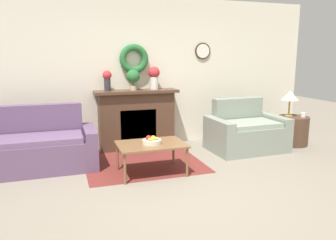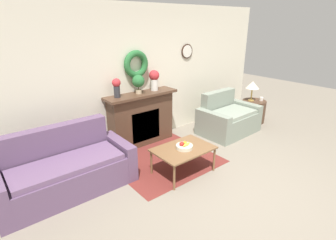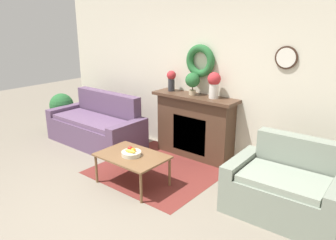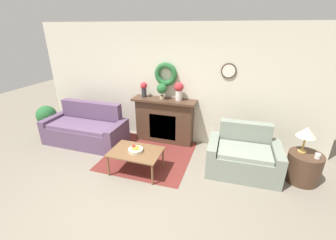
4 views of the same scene
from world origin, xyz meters
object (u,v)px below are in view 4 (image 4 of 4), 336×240
object	(u,v)px
fruit_bowl	(136,150)
vase_on_mantel_left	(144,88)
potted_plant_on_mantel	(162,89)
fireplace	(165,120)
potted_plant_floor_by_couch	(47,117)
side_table_by_loveseat	(303,167)
mug	(318,156)
table_lamp	(307,133)
loveseat_right	(243,156)
coffee_table	(136,153)
vase_on_mantel_right	(179,90)
couch_left	(86,130)

from	to	relation	value
fruit_bowl	vase_on_mantel_left	xyz separation A→B (m)	(-0.40, 1.39, 0.78)
potted_plant_on_mantel	vase_on_mantel_left	bearing A→B (deg)	177.47
fireplace	potted_plant_floor_by_couch	distance (m)	2.99
side_table_by_loveseat	potted_plant_floor_by_couch	bearing A→B (deg)	178.91
mug	potted_plant_on_mantel	bearing A→B (deg)	165.45
vase_on_mantel_left	fireplace	bearing A→B (deg)	-0.63
table_lamp	vase_on_mantel_left	world-z (taller)	vase_on_mantel_left
loveseat_right	vase_on_mantel_left	xyz separation A→B (m)	(-2.32, 0.74, 0.95)
coffee_table	mug	size ratio (longest dim) A/B	10.77
fruit_bowl	mug	size ratio (longest dim) A/B	3.08
coffee_table	fruit_bowl	xyz separation A→B (m)	(0.00, -0.02, 0.08)
vase_on_mantel_right	potted_plant_floor_by_couch	world-z (taller)	vase_on_mantel_right
table_lamp	mug	size ratio (longest dim) A/B	5.42
couch_left	potted_plant_floor_by_couch	world-z (taller)	couch_left
coffee_table	side_table_by_loveseat	bearing A→B (deg)	12.74
couch_left	mug	size ratio (longest dim) A/B	21.55
fruit_bowl	vase_on_mantel_right	world-z (taller)	vase_on_mantel_right
coffee_table	potted_plant_floor_by_couch	xyz separation A→B (m)	(-2.83, 0.78, 0.09)
coffee_table	vase_on_mantel_right	distance (m)	1.70
vase_on_mantel_left	potted_plant_on_mantel	size ratio (longest dim) A/B	0.96
fireplace	couch_left	world-z (taller)	fireplace
table_lamp	vase_on_mantel_right	distance (m)	2.56
couch_left	vase_on_mantel_left	size ratio (longest dim) A/B	5.44
couch_left	coffee_table	size ratio (longest dim) A/B	2.00
loveseat_right	vase_on_mantel_left	bearing A→B (deg)	160.61
fireplace	vase_on_mantel_right	bearing A→B (deg)	0.94
coffee_table	potted_plant_on_mantel	size ratio (longest dim) A/B	2.62
potted_plant_floor_by_couch	fireplace	bearing A→B (deg)	11.42
fruit_bowl	side_table_by_loveseat	world-z (taller)	fruit_bowl
coffee_table	table_lamp	xyz separation A→B (m)	(2.89, 0.73, 0.52)
loveseat_right	coffee_table	xyz separation A→B (m)	(-1.93, -0.64, 0.09)
couch_left	table_lamp	world-z (taller)	table_lamp
coffee_table	vase_on_mantel_left	xyz separation A→B (m)	(-0.40, 1.38, 0.86)
fruit_bowl	potted_plant_floor_by_couch	xyz separation A→B (m)	(-2.83, 0.80, 0.01)
loveseat_right	fireplace	bearing A→B (deg)	156.33
vase_on_mantel_right	potted_plant_on_mantel	bearing A→B (deg)	-177.04
couch_left	vase_on_mantel_left	distance (m)	1.70
side_table_by_loveseat	potted_plant_on_mantel	distance (m)	3.16
loveseat_right	potted_plant_on_mantel	xyz separation A→B (m)	(-1.87, 0.72, 0.98)
loveseat_right	fruit_bowl	distance (m)	2.04
fireplace	mug	world-z (taller)	fireplace
loveseat_right	vase_on_mantel_left	distance (m)	2.62
side_table_by_loveseat	loveseat_right	bearing A→B (deg)	-178.36
fruit_bowl	vase_on_mantel_right	bearing A→B (deg)	72.60
potted_plant_on_mantel	potted_plant_floor_by_couch	bearing A→B (deg)	-168.67
loveseat_right	vase_on_mantel_right	world-z (taller)	vase_on_mantel_right
side_table_by_loveseat	table_lamp	bearing A→B (deg)	141.34
fireplace	side_table_by_loveseat	bearing A→B (deg)	-13.81
loveseat_right	vase_on_mantel_left	world-z (taller)	vase_on_mantel_left
potted_plant_floor_by_couch	fruit_bowl	bearing A→B (deg)	-15.69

